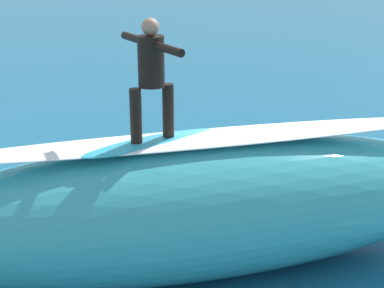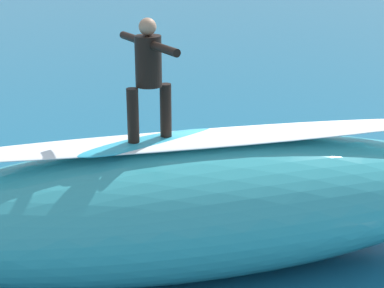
% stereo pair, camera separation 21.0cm
% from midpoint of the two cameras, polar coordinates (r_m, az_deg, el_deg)
% --- Properties ---
extents(ground_plane, '(120.00, 120.00, 0.00)m').
position_cam_midpoint_polar(ground_plane, '(10.70, 3.50, -5.55)').
color(ground_plane, '#196084').
extents(wave_crest, '(8.56, 4.03, 1.87)m').
position_cam_midpoint_polar(wave_crest, '(8.36, 0.05, -5.87)').
color(wave_crest, teal).
rests_on(wave_crest, ground_plane).
extents(wave_foam_lip, '(7.02, 2.37, 0.08)m').
position_cam_midpoint_polar(wave_foam_lip, '(7.99, 0.05, 0.48)').
color(wave_foam_lip, white).
rests_on(wave_foam_lip, wave_crest).
extents(surfboard_riding, '(2.01, 1.46, 0.09)m').
position_cam_midpoint_polar(surfboard_riding, '(7.86, -4.41, 0.13)').
color(surfboard_riding, '#33B2D1').
rests_on(surfboard_riding, wave_crest).
extents(surfer_riding, '(0.81, 1.30, 1.53)m').
position_cam_midpoint_polar(surfer_riding, '(7.60, -4.59, 6.80)').
color(surfer_riding, black).
rests_on(surfer_riding, surfboard_riding).
extents(surfboard_paddling, '(1.88, 1.91, 0.08)m').
position_cam_midpoint_polar(surfboard_paddling, '(11.24, 2.01, -4.02)').
color(surfboard_paddling, yellow).
rests_on(surfboard_paddling, ground_plane).
extents(surfer_paddling, '(1.22, 1.23, 0.28)m').
position_cam_midpoint_polar(surfer_paddling, '(11.10, 1.62, -3.44)').
color(surfer_paddling, black).
rests_on(surfer_paddling, surfboard_paddling).
extents(foam_patch_near, '(1.05, 0.90, 0.17)m').
position_cam_midpoint_polar(foam_patch_near, '(10.89, 13.49, -5.13)').
color(foam_patch_near, white).
rests_on(foam_patch_near, ground_plane).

